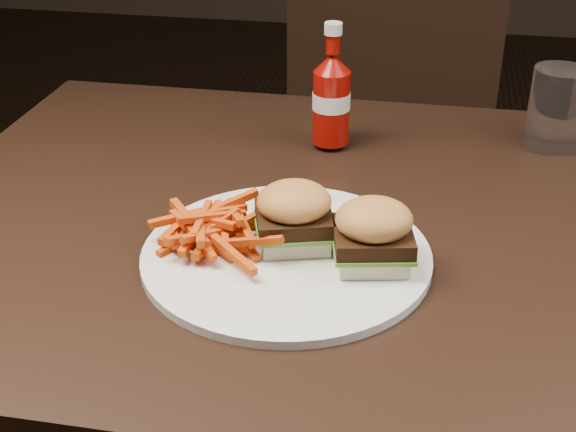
% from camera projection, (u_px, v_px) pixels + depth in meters
% --- Properties ---
extents(dining_table, '(1.20, 0.80, 0.04)m').
position_uv_depth(dining_table, '(391.00, 235.00, 0.98)').
color(dining_table, black).
rests_on(dining_table, ground).
extents(chair_far, '(0.44, 0.44, 0.04)m').
position_uv_depth(chair_far, '(391.00, 155.00, 1.90)').
color(chair_far, black).
rests_on(chair_far, ground).
extents(plate, '(0.32, 0.32, 0.01)m').
position_uv_depth(plate, '(286.00, 255.00, 0.89)').
color(plate, white).
rests_on(plate, dining_table).
extents(sandwich_half_a, '(0.09, 0.09, 0.02)m').
position_uv_depth(sandwich_half_a, '(294.00, 236.00, 0.90)').
color(sandwich_half_a, beige).
rests_on(sandwich_half_a, plate).
extents(sandwich_half_b, '(0.09, 0.08, 0.02)m').
position_uv_depth(sandwich_half_b, '(372.00, 255.00, 0.87)').
color(sandwich_half_b, '#F7DBC3').
rests_on(sandwich_half_b, plate).
extents(fries_pile, '(0.14, 0.14, 0.05)m').
position_uv_depth(fries_pile, '(214.00, 228.00, 0.89)').
color(fries_pile, '#D65214').
rests_on(fries_pile, plate).
extents(ketchup_bottle, '(0.05, 0.05, 0.11)m').
position_uv_depth(ketchup_bottle, '(331.00, 107.00, 1.14)').
color(ketchup_bottle, '#8D0A05').
rests_on(ketchup_bottle, dining_table).
extents(tumbler, '(0.08, 0.08, 0.12)m').
position_uv_depth(tumbler, '(556.00, 110.00, 1.14)').
color(tumbler, white).
rests_on(tumbler, dining_table).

